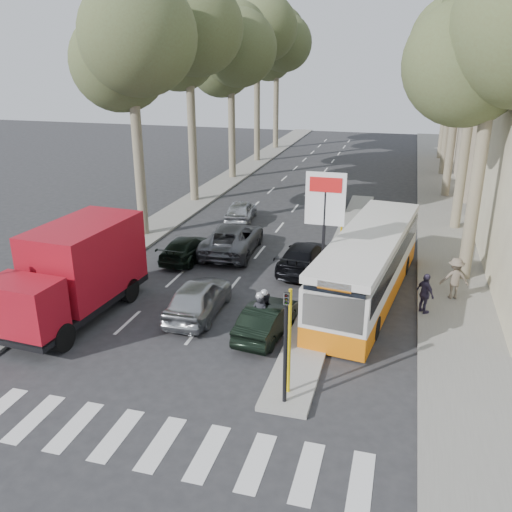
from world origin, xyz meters
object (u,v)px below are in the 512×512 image
Objects in this scene: silver_hatchback at (198,298)px; red_truck at (76,271)px; dark_hatchback at (267,319)px; motorcycle at (262,315)px; city_bus at (368,264)px.

red_truck is at bearing 15.38° from silver_hatchback.
dark_hatchback is 1.75× the size of motorcycle.
silver_hatchback is 4.78m from red_truck.
silver_hatchback is at bearing -9.13° from dark_hatchback.
motorcycle is at bearing 159.34° from silver_hatchback.
city_bus is at bearing 60.54° from motorcycle.
dark_hatchback is 0.55× the size of red_truck.
silver_hatchback is at bearing 168.18° from motorcycle.
silver_hatchback is 1.15× the size of dark_hatchback.
city_bus is (10.66, 4.80, -0.39)m from red_truck.
city_bus is at bearing -152.14° from silver_hatchback.
dark_hatchback is at bearing 162.95° from silver_hatchback.
red_truck is at bearing 10.34° from dark_hatchback.
city_bus is at bearing -120.05° from dark_hatchback.
city_bus reaches higher than motorcycle.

